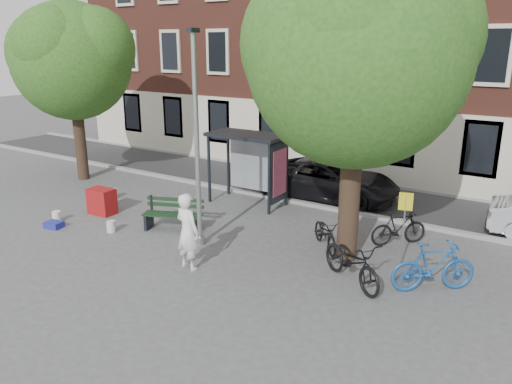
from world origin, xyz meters
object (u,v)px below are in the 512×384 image
object	(u,v)px
bike_a	(352,261)
car_dark	(328,180)
bench	(173,216)
red_stand	(102,201)
painter	(187,231)
bike_b	(433,267)
bike_d	(399,228)
bus_shelter	(258,154)
lamppost	(197,152)
bike_c	(326,233)
notice_sign	(405,213)

from	to	relation	value
bike_a	car_dark	size ratio (longest dim) A/B	0.42
bench	red_stand	size ratio (longest dim) A/B	2.21
painter	bike_b	bearing A→B (deg)	-149.62
bike_d	car_dark	xyz separation A→B (m)	(-3.70, 3.04, 0.21)
bench	bike_a	bearing A→B (deg)	-25.30
bus_shelter	bike_b	size ratio (longest dim) A/B	1.37
lamppost	bus_shelter	xyz separation A→B (m)	(-0.61, 4.11, -0.87)
painter	bench	bearing A→B (deg)	-31.16
lamppost	bike_d	world-z (taller)	lamppost
bench	bike_a	xyz separation A→B (m)	(6.22, -0.41, 0.15)
bike_b	bus_shelter	bearing A→B (deg)	25.88
bike_d	painter	bearing A→B (deg)	91.33
bench	bus_shelter	bearing A→B (deg)	54.65
bike_b	red_stand	world-z (taller)	bike_b
painter	bike_d	world-z (taller)	painter
car_dark	red_stand	size ratio (longest dim) A/B	5.93
bike_c	car_dark	world-z (taller)	car_dark
bus_shelter	bench	size ratio (longest dim) A/B	1.44
notice_sign	car_dark	bearing A→B (deg)	117.19
bike_a	car_dark	bearing A→B (deg)	62.80
bus_shelter	painter	size ratio (longest dim) A/B	1.38
lamppost	notice_sign	bearing A→B (deg)	16.87
bench	notice_sign	distance (m)	7.14
bike_c	notice_sign	xyz separation A→B (m)	(2.23, -0.08, 1.06)
red_stand	notice_sign	distance (m)	10.23
car_dark	bike_a	bearing A→B (deg)	-152.98
painter	bike_c	size ratio (longest dim) A/B	1.14
bike_d	notice_sign	world-z (taller)	notice_sign
lamppost	bus_shelter	bearing A→B (deg)	98.43
bike_c	bike_d	distance (m)	2.21
bus_shelter	lamppost	bearing A→B (deg)	-81.57
lamppost	bike_c	xyz separation A→B (m)	(3.24, 1.74, -2.31)
lamppost	bench	world-z (taller)	lamppost
lamppost	car_dark	distance (m)	6.66
red_stand	lamppost	bearing A→B (deg)	-3.68
bus_shelter	car_dark	bearing A→B (deg)	49.25
painter	lamppost	bearing A→B (deg)	-52.39
lamppost	bike_b	xyz separation A→B (m)	(6.50, 0.80, -2.16)
lamppost	red_stand	xyz separation A→B (m)	(-4.61, 0.30, -2.33)
bus_shelter	bike_b	world-z (taller)	bus_shelter
car_dark	bench	bearing A→B (deg)	151.84
red_stand	bench	bearing A→B (deg)	3.75
bench	bike_b	world-z (taller)	bike_b
painter	bike_b	distance (m)	6.16
car_dark	bike_d	bearing A→B (deg)	-132.25
bike_b	red_stand	distance (m)	11.12
painter	bike_c	xyz separation A→B (m)	(2.46, 3.17, -0.56)
notice_sign	bike_d	bearing A→B (deg)	94.30
bike_b	bike_d	bearing A→B (deg)	-5.42
bike_b	bike_c	bearing A→B (deg)	34.73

